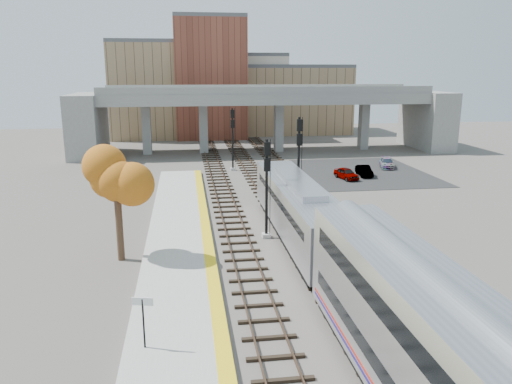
{
  "coord_description": "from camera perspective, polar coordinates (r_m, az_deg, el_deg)",
  "views": [
    {
      "loc": [
        -6.62,
        -27.05,
        11.72
      ],
      "look_at": [
        -1.33,
        10.05,
        2.5
      ],
      "focal_mm": 35.0,
      "sensor_mm": 36.0,
      "label": 1
    }
  ],
  "objects": [
    {
      "name": "overpass",
      "position": [
        73.21,
        1.01,
        9.19
      ],
      "size": [
        54.0,
        12.0,
        9.5
      ],
      "color": "slate",
      "rests_on": "ground"
    },
    {
      "name": "yellow_strip",
      "position": [
        29.37,
        -5.06,
        -9.0
      ],
      "size": [
        0.7,
        60.0,
        0.01
      ],
      "primitive_type": "cube",
      "color": "yellow",
      "rests_on": "platform"
    },
    {
      "name": "signal_mast_near",
      "position": [
        34.87,
        1.23,
        0.21
      ],
      "size": [
        0.6,
        0.64,
        7.08
      ],
      "color": "#9E9E99",
      "rests_on": "ground"
    },
    {
      "name": "buildings_far",
      "position": [
        94.03,
        -3.36,
        11.45
      ],
      "size": [
        43.0,
        21.0,
        20.6
      ],
      "color": "#907553",
      "rests_on": "ground"
    },
    {
      "name": "ground",
      "position": [
        30.21,
        5.26,
        -9.06
      ],
      "size": [
        160.0,
        160.0,
        0.0
      ],
      "primitive_type": "plane",
      "color": "#47423D",
      "rests_on": "ground"
    },
    {
      "name": "platform",
      "position": [
        29.42,
        -8.8,
        -9.46
      ],
      "size": [
        4.5,
        60.0,
        0.35
      ],
      "primitive_type": "cube",
      "color": "#9E9E99",
      "rests_on": "ground"
    },
    {
      "name": "tree",
      "position": [
        31.55,
        -15.69,
        1.37
      ],
      "size": [
        3.6,
        3.6,
        7.01
      ],
      "color": "#382619",
      "rests_on": "ground"
    },
    {
      "name": "car_a",
      "position": [
        55.5,
        10.29,
        2.09
      ],
      "size": [
        2.21,
        3.84,
        1.23
      ],
      "primitive_type": "imported",
      "rotation": [
        0.0,
        0.0,
        0.22
      ],
      "color": "#99999E",
      "rests_on": "parking_lot"
    },
    {
      "name": "car_b",
      "position": [
        57.46,
        12.26,
        2.38
      ],
      "size": [
        1.56,
        3.69,
        1.19
      ],
      "primitive_type": "imported",
      "rotation": [
        0.0,
        0.0,
        -0.09
      ],
      "color": "#99999E",
      "rests_on": "parking_lot"
    },
    {
      "name": "signal_mast_mid",
      "position": [
        43.21,
        4.9,
        3.5
      ],
      "size": [
        0.6,
        0.64,
        7.82
      ],
      "color": "#9E9E99",
      "rests_on": "ground"
    },
    {
      "name": "tracks",
      "position": [
        41.92,
        2.6,
        -2.32
      ],
      "size": [
        10.7,
        95.0,
        0.25
      ],
      "color": "black",
      "rests_on": "ground"
    },
    {
      "name": "signal_mast_far",
      "position": [
        59.07,
        -2.68,
        6.0
      ],
      "size": [
        0.6,
        0.64,
        7.35
      ],
      "color": "#9E9E99",
      "rests_on": "ground"
    },
    {
      "name": "locomotive",
      "position": [
        34.95,
        4.8,
        -1.9
      ],
      "size": [
        3.02,
        19.05,
        4.1
      ],
      "color": "#A8AAB2",
      "rests_on": "ground"
    },
    {
      "name": "parking_lot",
      "position": [
        59.94,
        12.19,
        2.25
      ],
      "size": [
        14.0,
        18.0,
        0.04
      ],
      "primitive_type": "cube",
      "color": "black",
      "rests_on": "ground"
    },
    {
      "name": "station_sign",
      "position": [
        21.7,
        -12.8,
        -13.22
      ],
      "size": [
        0.89,
        0.25,
        2.27
      ],
      "rotation": [
        0.0,
        0.0,
        -0.23
      ],
      "color": "black",
      "rests_on": "platform"
    },
    {
      "name": "car_c",
      "position": [
        63.1,
        14.72,
        3.23
      ],
      "size": [
        2.74,
        4.29,
        1.16
      ],
      "primitive_type": "imported",
      "rotation": [
        0.0,
        0.0,
        -0.3
      ],
      "color": "#99999E",
      "rests_on": "parking_lot"
    }
  ]
}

